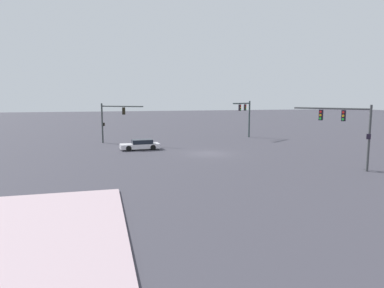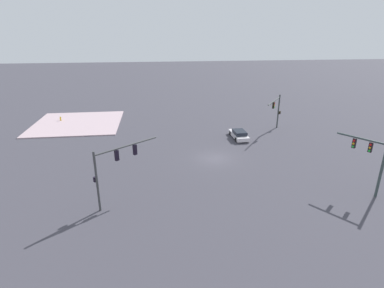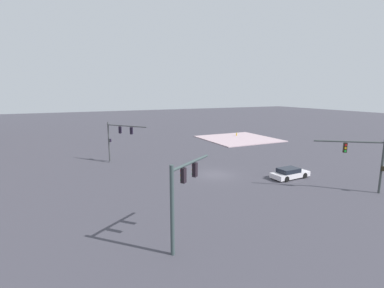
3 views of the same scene
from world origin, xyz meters
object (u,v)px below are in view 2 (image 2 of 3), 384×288
at_px(traffic_signal_cross_street, 276,107).
at_px(traffic_signal_near_corner, 372,156).
at_px(traffic_signal_opposite_side, 114,163).
at_px(sedan_car_approaching, 239,134).
at_px(fire_hydrant_on_curb, 61,119).

bearing_deg(traffic_signal_cross_street, traffic_signal_near_corner, 40.16).
xyz_separation_m(traffic_signal_opposite_side, traffic_signal_cross_street, (-22.29, -19.07, -0.30)).
distance_m(sedan_car_approaching, fire_hydrant_on_curb, 30.75).
distance_m(traffic_signal_opposite_side, traffic_signal_cross_street, 29.34).
bearing_deg(traffic_signal_near_corner, traffic_signal_cross_street, -30.80).
bearing_deg(sedan_car_approaching, traffic_signal_cross_street, -67.78).
distance_m(traffic_signal_near_corner, traffic_signal_opposite_side, 23.74).
xyz_separation_m(traffic_signal_near_corner, sedan_car_approaching, (7.99, -16.98, -3.27)).
relative_size(traffic_signal_near_corner, traffic_signal_cross_street, 1.05).
height_order(traffic_signal_near_corner, traffic_signal_opposite_side, traffic_signal_near_corner).
relative_size(traffic_signal_opposite_side, fire_hydrant_on_curb, 7.87).
xyz_separation_m(traffic_signal_opposite_side, fire_hydrant_on_curb, (12.50, -28.21, -3.48)).
xyz_separation_m(traffic_signal_near_corner, fire_hydrant_on_curb, (36.23, -29.15, -3.36)).
bearing_deg(fire_hydrant_on_curb, traffic_signal_cross_street, 165.29).
bearing_deg(sedan_car_approaching, fire_hydrant_on_curb, 64.00).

